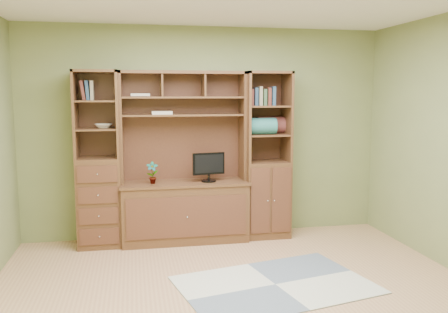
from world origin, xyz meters
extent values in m
cube|color=tan|center=(0.00, 0.00, 0.00)|extent=(4.60, 4.10, 0.04)
cube|color=olive|center=(0.00, 2.00, 1.30)|extent=(4.50, 0.04, 2.60)
cube|color=olive|center=(0.00, -2.00, 1.30)|extent=(4.50, 0.04, 2.60)
cube|color=#4F301B|center=(-0.30, 1.73, 1.02)|extent=(1.54, 0.53, 2.05)
cube|color=#4F301B|center=(-1.30, 1.77, 1.02)|extent=(0.50, 0.45, 2.05)
cube|color=#4F301B|center=(0.72, 1.77, 1.02)|extent=(0.55, 0.45, 2.05)
cube|color=#9CA1A1|center=(0.38, 0.22, 0.01)|extent=(1.96, 1.52, 0.01)
cube|color=black|center=(-0.01, 1.70, 0.97)|extent=(0.42, 0.24, 0.48)
imported|color=brown|center=(-0.69, 1.70, 0.86)|extent=(0.14, 0.09, 0.26)
cube|color=beige|center=(-0.55, 1.82, 1.56)|extent=(0.24, 0.18, 0.04)
imported|color=beige|center=(-1.23, 1.77, 1.41)|extent=(0.20, 0.20, 0.05)
cube|color=#276864|center=(0.65, 1.73, 1.39)|extent=(0.35, 0.20, 0.20)
cube|color=brown|center=(0.82, 1.85, 1.39)|extent=(0.37, 0.21, 0.21)
camera|label=1|loc=(-0.90, -3.86, 1.79)|focal=38.00mm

